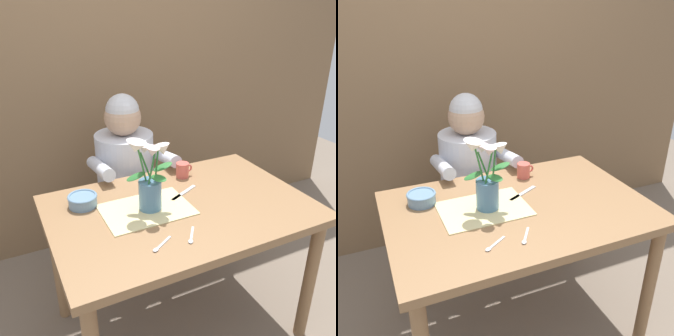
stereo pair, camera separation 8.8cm
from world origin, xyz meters
TOP-DOWN VIEW (x-y plane):
  - ground_plane at (0.00, 0.00)m, footprint 6.00×6.00m
  - wood_panel_backdrop at (0.00, 1.05)m, footprint 4.00×0.10m
  - dining_table at (0.00, 0.00)m, footprint 1.20×0.80m
  - seated_person at (-0.04, 0.62)m, footprint 0.45×0.47m
  - striped_placemat at (-0.16, 0.04)m, footprint 0.40×0.28m
  - flower_vase at (-0.14, 0.03)m, footprint 0.23×0.19m
  - ceramic_bowl at (-0.40, 0.20)m, footprint 0.14×0.14m
  - dinner_knife at (0.07, 0.10)m, footprint 0.18×0.10m
  - tea_cup at (0.15, 0.26)m, footprint 0.09×0.07m
  - spoon_0 at (-0.22, -0.24)m, footprint 0.11×0.08m
  - spoon_1 at (-0.08, -0.24)m, footprint 0.08×0.11m

SIDE VIEW (x-z plane):
  - ground_plane at x=0.00m, z-range 0.00..0.00m
  - seated_person at x=-0.04m, z-range 0.00..1.13m
  - dining_table at x=0.00m, z-range 0.27..1.01m
  - striped_placemat at x=-0.16m, z-range 0.74..0.74m
  - dinner_knife at x=0.07m, z-range 0.74..0.74m
  - spoon_0 at x=-0.22m, z-range 0.74..0.75m
  - spoon_1 at x=-0.08m, z-range 0.74..0.75m
  - ceramic_bowl at x=-0.40m, z-range 0.74..0.80m
  - tea_cup at x=0.15m, z-range 0.74..0.82m
  - flower_vase at x=-0.14m, z-range 0.72..1.07m
  - wood_panel_backdrop at x=0.00m, z-range 0.00..2.50m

